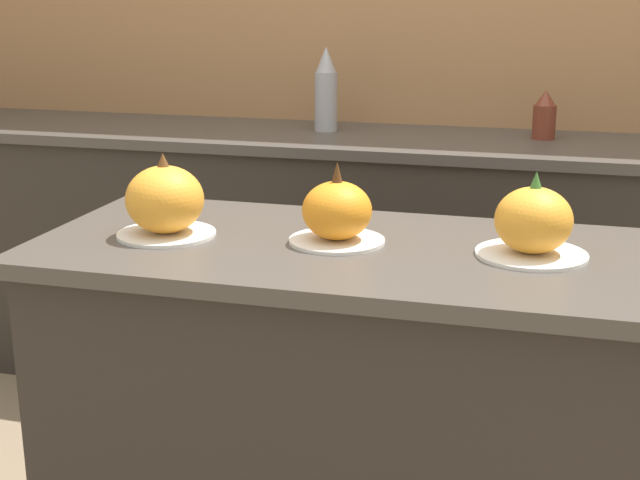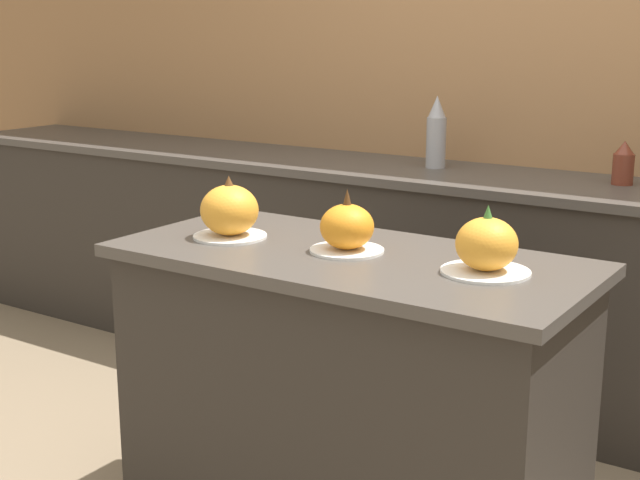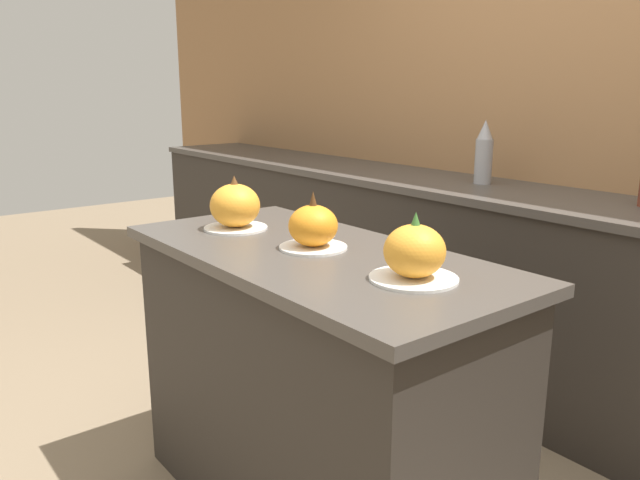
{
  "view_description": "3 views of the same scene",
  "coord_description": "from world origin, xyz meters",
  "views": [
    {
      "loc": [
        0.44,
        -1.76,
        1.43
      ],
      "look_at": [
        -0.04,
        -0.05,
        0.92
      ],
      "focal_mm": 50.0,
      "sensor_mm": 36.0,
      "label": 1
    },
    {
      "loc": [
        1.24,
        -2.0,
        1.51
      ],
      "look_at": [
        -0.08,
        -0.02,
        0.93
      ],
      "focal_mm": 50.0,
      "sensor_mm": 36.0,
      "label": 2
    },
    {
      "loc": [
        1.42,
        -1.09,
        1.38
      ],
      "look_at": [
        0.03,
        0.01,
        0.94
      ],
      "focal_mm": 35.0,
      "sensor_mm": 36.0,
      "label": 3
    }
  ],
  "objects": [
    {
      "name": "wall_back",
      "position": [
        0.0,
        1.56,
        1.25
      ],
      "size": [
        8.0,
        0.06,
        2.5
      ],
      "color": "#9E7047",
      "rests_on": "ground_plane"
    },
    {
      "name": "kitchen_island",
      "position": [
        0.0,
        0.0,
        0.45
      ],
      "size": [
        1.32,
        0.62,
        0.9
      ],
      "color": "#2D2823",
      "rests_on": "ground_plane"
    },
    {
      "name": "back_counter",
      "position": [
        0.0,
        1.23,
        0.47
      ],
      "size": [
        6.0,
        0.6,
        0.93
      ],
      "color": "#2D2823",
      "rests_on": "ground_plane"
    },
    {
      "name": "pumpkin_cake_left",
      "position": [
        -0.39,
        -0.03,
        0.98
      ],
      "size": [
        0.22,
        0.22,
        0.18
      ],
      "color": "white",
      "rests_on": "kitchen_island"
    },
    {
      "name": "pumpkin_cake_center",
      "position": [
        -0.02,
        0.01,
        0.97
      ],
      "size": [
        0.21,
        0.21,
        0.18
      ],
      "color": "white",
      "rests_on": "kitchen_island"
    },
    {
      "name": "pumpkin_cake_right",
      "position": [
        0.39,
        0.02,
        0.97
      ],
      "size": [
        0.23,
        0.23,
        0.17
      ],
      "color": "white",
      "rests_on": "kitchen_island"
    },
    {
      "name": "bottle_tall",
      "position": [
        -0.39,
        1.3,
        1.08
      ],
      "size": [
        0.08,
        0.08,
        0.3
      ],
      "color": "#99999E",
      "rests_on": "back_counter"
    },
    {
      "name": "bottle_short",
      "position": [
        0.37,
        1.32,
        1.01
      ],
      "size": [
        0.08,
        0.08,
        0.16
      ],
      "color": "maroon",
      "rests_on": "back_counter"
    }
  ]
}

